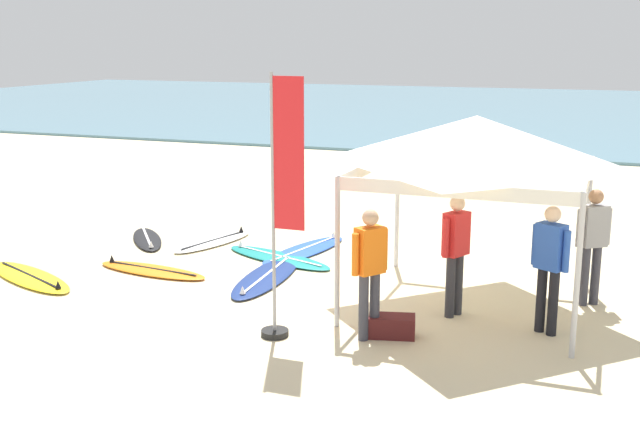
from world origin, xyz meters
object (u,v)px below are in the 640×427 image
surfboard_teal (278,257)px  person_orange (370,265)px  canopy_tent (476,141)px  banner_flag (282,219)px  person_blue (550,261)px  gear_bag_near_tent (392,326)px  surfboard_orange (152,270)px  surfboard_black (147,239)px  person_grey (593,239)px  surfboard_yellow (30,277)px  person_red (456,247)px  surfboard_navy (267,276)px  surfboard_blue (305,250)px  surfboard_white (213,242)px

surfboard_teal → person_orange: person_orange is taller
canopy_tent → banner_flag: size_ratio=0.93×
person_blue → banner_flag: (-3.18, -1.35, 0.59)m
person_blue → gear_bag_near_tent: person_blue is taller
surfboard_orange → surfboard_black: bearing=124.9°
canopy_tent → person_grey: bearing=20.4°
surfboard_yellow → person_grey: person_grey is taller
surfboard_yellow → person_blue: person_blue is taller
person_blue → banner_flag: bearing=-157.0°
surfboard_yellow → banner_flag: (4.81, -0.85, 1.54)m
surfboard_black → person_red: bearing=-17.8°
surfboard_black → person_red: person_red is taller
surfboard_orange → surfboard_teal: size_ratio=0.90×
banner_flag → surfboard_black: bearing=140.6°
surfboard_navy → person_red: person_red is taller
canopy_tent → surfboard_yellow: canopy_tent is taller
surfboard_teal → person_grey: 5.31m
surfboard_black → surfboard_blue: same height
surfboard_yellow → gear_bag_near_tent: 6.14m
surfboard_white → person_blue: (6.28, -2.53, 0.95)m
surfboard_navy → person_blue: size_ratio=1.49×
canopy_tent → surfboard_blue: canopy_tent is taller
person_blue → person_orange: bearing=-154.8°
person_orange → surfboard_orange: bearing=160.2°
surfboard_blue → person_orange: bearing=-57.1°
surfboard_navy → banner_flag: banner_flag is taller
person_orange → gear_bag_near_tent: (0.26, 0.17, -0.85)m
surfboard_yellow → surfboard_blue: same height
surfboard_teal → surfboard_blue: bearing=67.2°
canopy_tent → surfboard_yellow: (-6.85, -1.29, -2.35)m
canopy_tent → gear_bag_near_tent: 2.86m
canopy_tent → surfboard_white: 5.91m
surfboard_navy → person_orange: 3.13m
gear_bag_near_tent → surfboard_yellow: bearing=176.9°
surfboard_orange → banner_flag: banner_flag is taller
surfboard_teal → gear_bag_near_tent: gear_bag_near_tent is taller
canopy_tent → surfboard_yellow: size_ratio=1.30×
banner_flag → surfboard_orange: bearing=149.5°
person_orange → banner_flag: (-1.06, -0.35, 0.59)m
surfboard_blue → person_red: person_red is taller
surfboard_black → person_blue: size_ratio=1.03×
person_orange → person_red: 1.50m
surfboard_navy → surfboard_orange: bearing=-169.4°
surfboard_black → person_red: 6.68m
surfboard_blue → person_grey: (4.93, -1.20, 0.95)m
surfboard_teal → person_grey: (5.19, -0.58, 0.95)m
surfboard_navy → surfboard_white: (-1.85, 1.64, 0.00)m
surfboard_blue → person_red: size_ratio=1.43×
surfboard_blue → gear_bag_near_tent: 4.29m
surfboard_navy → surfboard_blue: same height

